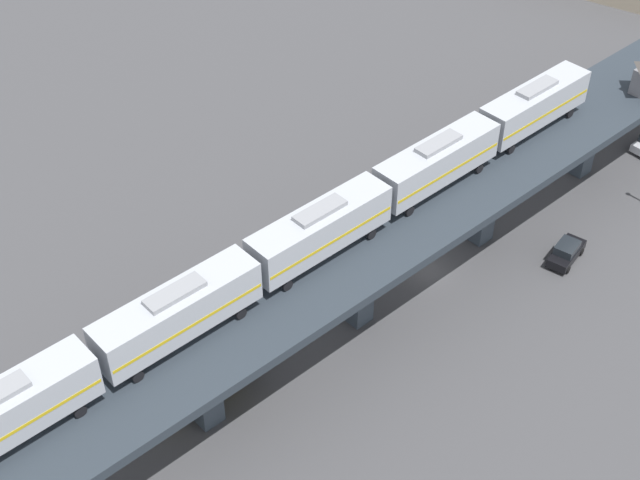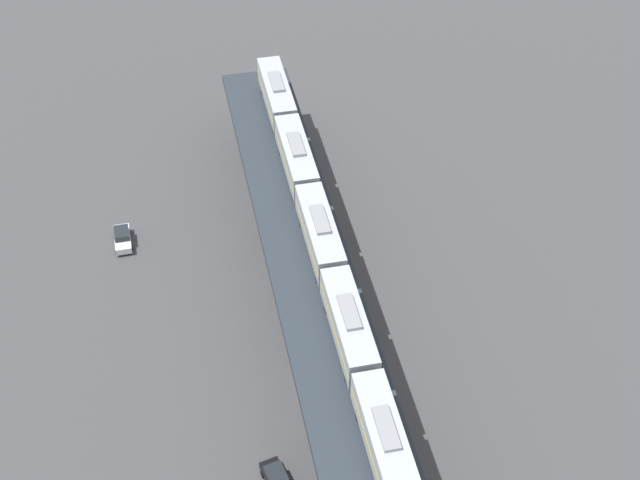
% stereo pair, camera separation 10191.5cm
% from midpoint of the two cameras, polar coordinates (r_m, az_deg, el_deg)
% --- Properties ---
extents(ground_plane, '(400.00, 400.00, 0.00)m').
position_cam_midpoint_polar(ground_plane, '(65.73, -20.41, -33.87)').
color(ground_plane, '#424244').
extents(elevated_viaduct, '(34.65, 90.50, 7.64)m').
position_cam_midpoint_polar(elevated_viaduct, '(59.69, -22.28, -32.12)').
color(elevated_viaduct, '#283039').
rests_on(elevated_viaduct, ground).
extents(subway_train, '(20.73, 60.54, 4.45)m').
position_cam_midpoint_polar(subway_train, '(58.91, -35.66, -34.30)').
color(subway_train, '#ADB2BA').
rests_on(subway_train, elevated_viaduct).
extents(street_car_black, '(2.24, 4.53, 1.89)m').
position_cam_midpoint_polar(street_car_black, '(62.75, -7.80, -33.91)').
color(street_car_black, black).
rests_on(street_car_black, ground).
extents(delivery_truck, '(3.22, 7.44, 3.20)m').
position_cam_midpoint_polar(delivery_truck, '(69.84, -42.45, -38.80)').
color(delivery_truck, '#333338').
rests_on(delivery_truck, ground).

